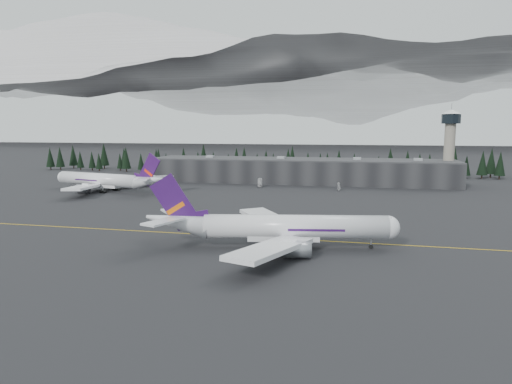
% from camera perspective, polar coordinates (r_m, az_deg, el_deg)
% --- Properties ---
extents(ground, '(1400.00, 1400.00, 0.00)m').
position_cam_1_polar(ground, '(124.70, -2.05, -5.35)').
color(ground, black).
rests_on(ground, ground).
extents(taxiline, '(400.00, 0.40, 0.02)m').
position_cam_1_polar(taxiline, '(122.82, -2.29, -5.55)').
color(taxiline, gold).
rests_on(taxiline, ground).
extents(terminal, '(160.00, 30.00, 12.60)m').
position_cam_1_polar(terminal, '(245.30, 5.45, 2.70)').
color(terminal, black).
rests_on(terminal, ground).
extents(control_tower, '(10.00, 10.00, 37.70)m').
position_cam_1_polar(control_tower, '(249.21, 23.06, 6.12)').
color(control_tower, gray).
rests_on(control_tower, ground).
extents(treeline, '(360.00, 20.00, 15.00)m').
position_cam_1_polar(treeline, '(281.81, 6.42, 3.61)').
color(treeline, black).
rests_on(treeline, ground).
extents(mountain_ridge, '(4400.00, 900.00, 420.00)m').
position_cam_1_polar(mountain_ridge, '(1118.07, 11.27, 6.35)').
color(mountain_ridge, white).
rests_on(mountain_ridge, ground).
extents(jet_main, '(61.08, 55.91, 18.10)m').
position_cam_1_polar(jet_main, '(110.26, 2.13, -4.40)').
color(jet_main, silver).
rests_on(jet_main, ground).
extents(jet_parked, '(61.50, 56.12, 18.37)m').
position_cam_1_polar(jet_parked, '(218.28, -18.08, 1.39)').
color(jet_parked, white).
rests_on(jet_parked, ground).
extents(gse_vehicle_a, '(2.40, 4.83, 1.31)m').
position_cam_1_polar(gse_vehicle_a, '(222.82, 0.52, 0.74)').
color(gse_vehicle_a, silver).
rests_on(gse_vehicle_a, ground).
extents(gse_vehicle_b, '(4.25, 3.09, 1.35)m').
position_cam_1_polar(gse_vehicle_b, '(214.55, 10.34, 0.33)').
color(gse_vehicle_b, '#BABABC').
rests_on(gse_vehicle_b, ground).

